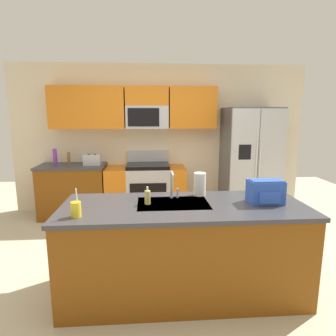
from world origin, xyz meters
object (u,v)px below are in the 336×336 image
at_px(range_oven, 146,190).
at_px(sink_faucet, 172,183).
at_px(backpack, 266,191).
at_px(toaster, 92,160).
at_px(paper_towel_roll, 200,184).
at_px(bottle_purple, 55,157).
at_px(pepper_mill, 69,159).
at_px(drink_cup_yellow, 76,209).
at_px(soap_dispenser, 148,197).
at_px(refrigerator, 250,162).

xyz_separation_m(range_oven, sink_faucet, (0.28, -2.09, 0.62)).
bearing_deg(backpack, toaster, 132.49).
xyz_separation_m(toaster, backpack, (2.05, -2.23, 0.03)).
bearing_deg(paper_towel_roll, toaster, 127.36).
distance_m(toaster, bottle_purple, 0.61).
relative_size(pepper_mill, paper_towel_roll, 0.90).
height_order(bottle_purple, backpack, bottle_purple).
height_order(sink_faucet, drink_cup_yellow, sink_faucet).
xyz_separation_m(sink_faucet, drink_cup_yellow, (-0.84, -0.46, -0.10)).
xyz_separation_m(toaster, drink_cup_yellow, (0.33, -2.49, -0.02)).
height_order(toaster, bottle_purple, bottle_purple).
distance_m(pepper_mill, soap_dispenser, 2.60).
bearing_deg(pepper_mill, backpack, -43.09).
relative_size(pepper_mill, sink_faucet, 0.76).
distance_m(refrigerator, drink_cup_yellow, 3.42).
bearing_deg(refrigerator, backpack, -106.36).
distance_m(refrigerator, backpack, 2.31).
bearing_deg(soap_dispenser, bottle_purple, 124.68).
xyz_separation_m(range_oven, bottle_purple, (-1.50, -0.02, 0.60)).
xyz_separation_m(pepper_mill, bottle_purple, (-0.22, -0.02, 0.03)).
relative_size(toaster, pepper_mill, 1.30).
height_order(range_oven, refrigerator, refrigerator).
bearing_deg(backpack, pepper_mill, 136.91).
distance_m(toaster, drink_cup_yellow, 2.51).
distance_m(bottle_purple, soap_dispenser, 2.69).
bearing_deg(sink_faucet, backpack, -12.89).
bearing_deg(toaster, backpack, -47.51).
relative_size(sink_faucet, backpack, 0.88).
relative_size(bottle_purple, sink_faucet, 0.98).
relative_size(drink_cup_yellow, paper_towel_roll, 1.04).
distance_m(toaster, pepper_mill, 0.40).
relative_size(pepper_mill, soap_dispenser, 1.27).
distance_m(range_oven, toaster, 1.05).
bearing_deg(bottle_purple, toaster, -2.70).
xyz_separation_m(sink_faucet, paper_towel_roll, (0.30, 0.11, -0.05)).
height_order(sink_faucet, paper_towel_roll, sink_faucet).
height_order(pepper_mill, sink_faucet, sink_faucet).
relative_size(pepper_mill, backpack, 0.67).
xyz_separation_m(range_oven, refrigerator, (1.81, -0.07, 0.48)).
relative_size(range_oven, drink_cup_yellow, 5.46).
xyz_separation_m(pepper_mill, sink_faucet, (1.57, -2.08, 0.06)).
bearing_deg(drink_cup_yellow, sink_faucet, 28.56).
xyz_separation_m(range_oven, backpack, (1.16, -2.29, 0.57)).
xyz_separation_m(range_oven, drink_cup_yellow, (-0.56, -2.54, 0.52)).
distance_m(bottle_purple, paper_towel_roll, 2.85).
bearing_deg(backpack, range_oven, 116.83).
bearing_deg(paper_towel_roll, soap_dispenser, -154.32).
bearing_deg(refrigerator, range_oven, 177.72).
distance_m(paper_towel_roll, backpack, 0.66).
relative_size(refrigerator, bottle_purple, 6.67).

